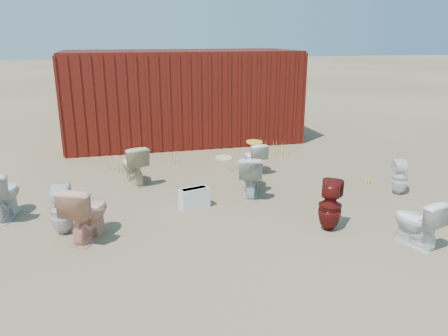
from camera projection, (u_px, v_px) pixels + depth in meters
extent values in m
plane|color=brown|center=(233.00, 210.00, 7.24)|extent=(100.00, 100.00, 0.00)
cube|color=#49110C|center=(182.00, 96.00, 11.71)|extent=(6.00, 2.40, 2.40)
imported|color=silver|center=(2.00, 194.00, 6.82)|extent=(0.57, 0.85, 0.81)
imported|color=#E8A086|center=(87.00, 212.00, 6.12)|extent=(0.75, 0.91, 0.81)
imported|color=silver|center=(250.00, 176.00, 7.76)|extent=(0.62, 0.84, 0.76)
imported|color=#5A110F|center=(330.00, 206.00, 6.40)|extent=(0.48, 0.48, 0.76)
imported|color=white|center=(417.00, 222.00, 5.93)|extent=(0.55, 0.75, 0.69)
imported|color=silver|center=(61.00, 210.00, 6.29)|extent=(0.33, 0.34, 0.72)
imported|color=beige|center=(133.00, 165.00, 8.42)|extent=(0.62, 0.84, 0.77)
imported|color=beige|center=(253.00, 172.00, 8.17)|extent=(0.56, 0.71, 0.64)
imported|color=white|center=(254.00, 158.00, 9.11)|extent=(0.45, 0.68, 0.65)
imported|color=white|center=(400.00, 177.00, 7.88)|extent=(0.38, 0.38, 0.63)
ellipsoid|color=yellow|center=(254.00, 142.00, 9.01)|extent=(0.33, 0.41, 0.02)
cube|color=silver|center=(194.00, 198.00, 7.27)|extent=(0.54, 0.33, 0.35)
ellipsoid|color=beige|center=(224.00, 158.00, 10.27)|extent=(0.44, 0.54, 0.02)
ellipsoid|color=#C5BA8F|center=(132.00, 159.00, 10.14)|extent=(0.37, 0.47, 0.02)
cone|color=#B29B47|center=(113.00, 164.00, 9.29)|extent=(0.36, 0.36, 0.30)
cone|color=#B29B47|center=(233.00, 163.00, 9.40)|extent=(0.32, 0.32, 0.27)
cone|color=#B29B47|center=(279.00, 148.00, 10.60)|extent=(0.36, 0.36, 0.31)
cone|color=#B29B47|center=(174.00, 157.00, 9.86)|extent=(0.30, 0.30, 0.28)
cone|color=#B29B47|center=(259.00, 146.00, 10.82)|extent=(0.34, 0.34, 0.30)
cone|color=#B29B47|center=(369.00, 175.00, 8.59)|extent=(0.28, 0.28, 0.26)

